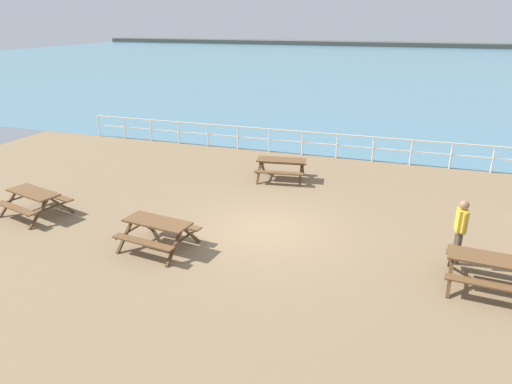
# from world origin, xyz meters

# --- Properties ---
(ground_plane) EXTENTS (30.00, 24.00, 0.20)m
(ground_plane) POSITION_xyz_m (0.00, 0.00, -0.10)
(ground_plane) COLOR #846B4C
(sea_band) EXTENTS (142.00, 90.00, 0.01)m
(sea_band) POSITION_xyz_m (0.00, 52.75, 0.00)
(sea_band) COLOR teal
(sea_band) RESTS_ON ground
(distant_shoreline) EXTENTS (142.00, 6.00, 1.80)m
(distant_shoreline) POSITION_xyz_m (0.00, 95.75, 0.00)
(distant_shoreline) COLOR #4C4C47
(distant_shoreline) RESTS_ON ground
(seaward_railing) EXTENTS (23.07, 0.07, 1.08)m
(seaward_railing) POSITION_xyz_m (-0.00, 7.75, 0.73)
(seaward_railing) COLOR white
(seaward_railing) RESTS_ON ground
(picnic_table_near_left) EXTENTS (2.11, 1.90, 0.80)m
(picnic_table_near_left) POSITION_xyz_m (-7.06, -1.34, 0.58)
(picnic_table_near_left) COLOR brown
(picnic_table_near_left) RESTS_ON ground
(picnic_table_near_right) EXTENTS (1.99, 1.75, 0.80)m
(picnic_table_near_right) POSITION_xyz_m (-0.78, 4.33, 0.58)
(picnic_table_near_right) COLOR brown
(picnic_table_near_right) RESTS_ON ground
(picnic_table_mid_centre) EXTENTS (1.91, 1.66, 0.80)m
(picnic_table_mid_centre) POSITION_xyz_m (5.64, -1.35, 0.58)
(picnic_table_mid_centre) COLOR brown
(picnic_table_mid_centre) RESTS_ON ground
(picnic_table_far_left) EXTENTS (1.97, 1.73, 0.80)m
(picnic_table_far_left) POSITION_xyz_m (-2.36, -2.01, 0.58)
(picnic_table_far_left) COLOR brown
(picnic_table_far_left) RESTS_ON ground
(visitor) EXTENTS (0.26, 0.53, 1.66)m
(visitor) POSITION_xyz_m (5.06, -0.29, 0.95)
(visitor) COLOR #4C4233
(visitor) RESTS_ON ground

